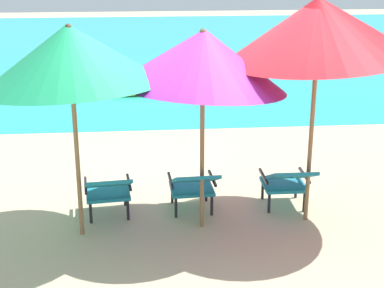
{
  "coord_description": "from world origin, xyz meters",
  "views": [
    {
      "loc": [
        -0.63,
        -6.32,
        3.11
      ],
      "look_at": [
        0.0,
        0.56,
        0.75
      ],
      "focal_mm": 54.02,
      "sensor_mm": 36.0,
      "label": 1
    }
  ],
  "objects_px": {
    "lounge_chair_center": "(193,184)",
    "swim_buoy": "(148,92)",
    "lounge_chair_left": "(108,189)",
    "beach_umbrella_right": "(319,28)",
    "beach_umbrella_center": "(203,59)",
    "beach_umbrella_left": "(70,56)",
    "lounge_chair_right": "(287,181)"
  },
  "relations": [
    {
      "from": "beach_umbrella_left",
      "to": "lounge_chair_right",
      "type": "bearing_deg",
      "value": 9.05
    },
    {
      "from": "beach_umbrella_center",
      "to": "lounge_chair_right",
      "type": "bearing_deg",
      "value": 16.08
    },
    {
      "from": "lounge_chair_right",
      "to": "lounge_chair_center",
      "type": "bearing_deg",
      "value": -179.53
    },
    {
      "from": "lounge_chair_center",
      "to": "lounge_chair_right",
      "type": "xyz_separation_m",
      "value": [
        1.15,
        0.01,
        0.0
      ]
    },
    {
      "from": "lounge_chair_center",
      "to": "swim_buoy",
      "type": "bearing_deg",
      "value": 94.19
    },
    {
      "from": "beach_umbrella_left",
      "to": "lounge_chair_center",
      "type": "bearing_deg",
      "value": 16.28
    },
    {
      "from": "beach_umbrella_center",
      "to": "beach_umbrella_right",
      "type": "relative_size",
      "value": 0.98
    },
    {
      "from": "lounge_chair_center",
      "to": "beach_umbrella_center",
      "type": "relative_size",
      "value": 0.34
    },
    {
      "from": "lounge_chair_right",
      "to": "beach_umbrella_right",
      "type": "xyz_separation_m",
      "value": [
        0.18,
        -0.25,
        1.88
      ]
    },
    {
      "from": "beach_umbrella_left",
      "to": "beach_umbrella_center",
      "type": "xyz_separation_m",
      "value": [
        1.38,
        0.08,
        -0.07
      ]
    },
    {
      "from": "lounge_chair_left",
      "to": "beach_umbrella_right",
      "type": "distance_m",
      "value": 3.02
    },
    {
      "from": "swim_buoy",
      "to": "beach_umbrella_left",
      "type": "bearing_deg",
      "value": -97.72
    },
    {
      "from": "lounge_chair_left",
      "to": "beach_umbrella_right",
      "type": "height_order",
      "value": "beach_umbrella_right"
    },
    {
      "from": "lounge_chair_left",
      "to": "beach_umbrella_center",
      "type": "height_order",
      "value": "beach_umbrella_center"
    },
    {
      "from": "swim_buoy",
      "to": "beach_umbrella_right",
      "type": "height_order",
      "value": "beach_umbrella_right"
    },
    {
      "from": "lounge_chair_left",
      "to": "beach_umbrella_center",
      "type": "distance_m",
      "value": 1.93
    },
    {
      "from": "lounge_chair_left",
      "to": "beach_umbrella_center",
      "type": "bearing_deg",
      "value": -13.14
    },
    {
      "from": "lounge_chair_right",
      "to": "beach_umbrella_left",
      "type": "bearing_deg",
      "value": -170.95
    },
    {
      "from": "lounge_chair_left",
      "to": "lounge_chair_right",
      "type": "xyz_separation_m",
      "value": [
        2.17,
        0.06,
        0.0
      ]
    },
    {
      "from": "lounge_chair_center",
      "to": "beach_umbrella_right",
      "type": "bearing_deg",
      "value": -10.22
    },
    {
      "from": "swim_buoy",
      "to": "lounge_chair_left",
      "type": "height_order",
      "value": "lounge_chair_left"
    },
    {
      "from": "beach_umbrella_left",
      "to": "beach_umbrella_right",
      "type": "bearing_deg",
      "value": 3.09
    },
    {
      "from": "lounge_chair_left",
      "to": "beach_umbrella_center",
      "type": "xyz_separation_m",
      "value": [
        1.09,
        -0.25,
        1.58
      ]
    },
    {
      "from": "swim_buoy",
      "to": "beach_umbrella_left",
      "type": "xyz_separation_m",
      "value": [
        -0.87,
        -6.42,
        1.95
      ]
    },
    {
      "from": "lounge_chair_right",
      "to": "beach_umbrella_right",
      "type": "bearing_deg",
      "value": -54.19
    },
    {
      "from": "beach_umbrella_center",
      "to": "lounge_chair_center",
      "type": "bearing_deg",
      "value": 102.88
    },
    {
      "from": "beach_umbrella_left",
      "to": "lounge_chair_left",
      "type": "bearing_deg",
      "value": 48.46
    },
    {
      "from": "swim_buoy",
      "to": "lounge_chair_center",
      "type": "bearing_deg",
      "value": -85.81
    },
    {
      "from": "lounge_chair_left",
      "to": "lounge_chair_center",
      "type": "distance_m",
      "value": 1.02
    },
    {
      "from": "lounge_chair_left",
      "to": "beach_umbrella_left",
      "type": "relative_size",
      "value": 0.34
    },
    {
      "from": "swim_buoy",
      "to": "beach_umbrella_left",
      "type": "relative_size",
      "value": 0.58
    },
    {
      "from": "swim_buoy",
      "to": "beach_umbrella_right",
      "type": "relative_size",
      "value": 0.59
    }
  ]
}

